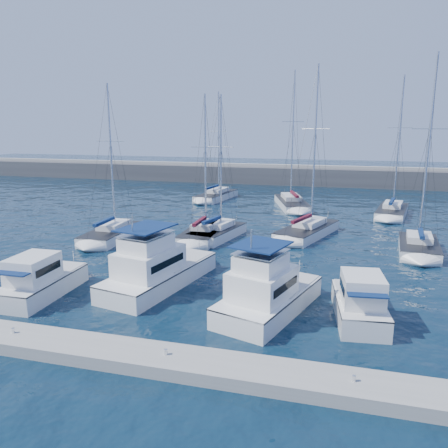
% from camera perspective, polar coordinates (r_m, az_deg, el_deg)
% --- Properties ---
extents(ground, '(220.00, 220.00, 0.00)m').
position_cam_1_polar(ground, '(30.07, 0.49, -7.63)').
color(ground, black).
rests_on(ground, ground).
extents(breakwater, '(160.00, 6.00, 4.45)m').
position_cam_1_polar(breakwater, '(80.15, 9.84, 5.91)').
color(breakwater, '#424244').
rests_on(breakwater, ground).
extents(dock, '(40.00, 2.20, 0.60)m').
position_cam_1_polar(dock, '(20.47, -7.57, -17.26)').
color(dock, gray).
rests_on(dock, ground).
extents(dock_cleat_near_port, '(0.16, 0.16, 0.25)m').
position_cam_1_polar(dock_cleat_near_port, '(24.21, -25.84, -12.40)').
color(dock_cleat_near_port, silver).
rests_on(dock_cleat_near_port, dock).
extents(dock_cleat_centre, '(0.16, 0.16, 0.25)m').
position_cam_1_polar(dock_cleat_centre, '(20.26, -7.61, -16.22)').
color(dock_cleat_centre, silver).
rests_on(dock_cleat_centre, dock).
extents(dock_cleat_near_stbd, '(0.16, 0.16, 0.25)m').
position_cam_1_polar(dock_cleat_near_stbd, '(19.04, 16.62, -18.75)').
color(dock_cleat_near_stbd, silver).
rests_on(dock_cleat_near_stbd, dock).
extents(motor_yacht_port_outer, '(2.70, 6.38, 3.20)m').
position_cam_1_polar(motor_yacht_port_outer, '(29.71, -22.90, -7.02)').
color(motor_yacht_port_outer, silver).
rests_on(motor_yacht_port_outer, ground).
extents(motor_yacht_port_inner, '(5.31, 10.00, 4.69)m').
position_cam_1_polar(motor_yacht_port_inner, '(29.26, -8.85, -6.02)').
color(motor_yacht_port_inner, white).
rests_on(motor_yacht_port_inner, ground).
extents(motor_yacht_stbd_inner, '(5.59, 8.54, 4.69)m').
position_cam_1_polar(motor_yacht_stbd_inner, '(25.16, 5.60, -9.13)').
color(motor_yacht_stbd_inner, white).
rests_on(motor_yacht_stbd_inner, ground).
extents(motor_yacht_stbd_outer, '(3.10, 5.92, 3.20)m').
position_cam_1_polar(motor_yacht_stbd_outer, '(25.34, 17.31, -9.98)').
color(motor_yacht_stbd_outer, silver).
rests_on(motor_yacht_stbd_outer, ground).
extents(sailboat_mid_a, '(3.30, 7.81, 14.46)m').
position_cam_1_polar(sailboat_mid_a, '(42.34, -14.45, -1.21)').
color(sailboat_mid_a, white).
rests_on(sailboat_mid_a, ground).
extents(sailboat_mid_b, '(3.14, 7.51, 13.56)m').
position_cam_1_polar(sailboat_mid_b, '(41.11, -2.66, -1.23)').
color(sailboat_mid_b, silver).
rests_on(sailboat_mid_b, ground).
extents(sailboat_mid_c, '(4.39, 7.36, 13.54)m').
position_cam_1_polar(sailboat_mid_c, '(41.44, -0.83, -1.09)').
color(sailboat_mid_c, white).
rests_on(sailboat_mid_c, ground).
extents(sailboat_mid_d, '(5.91, 9.40, 16.27)m').
position_cam_1_polar(sailboat_mid_d, '(42.92, 10.85, -0.83)').
color(sailboat_mid_d, silver).
rests_on(sailboat_mid_d, ground).
extents(sailboat_mid_e, '(3.73, 7.12, 16.38)m').
position_cam_1_polar(sailboat_mid_e, '(40.02, 24.09, -2.69)').
color(sailboat_mid_e, silver).
rests_on(sailboat_mid_e, ground).
extents(sailboat_back_a, '(4.46, 9.27, 15.32)m').
position_cam_1_polar(sailboat_back_a, '(62.82, -1.01, 3.72)').
color(sailboat_back_a, silver).
rests_on(sailboat_back_a, ground).
extents(sailboat_back_b, '(5.84, 10.40, 17.50)m').
position_cam_1_polar(sailboat_back_b, '(57.61, 8.82, 2.74)').
color(sailboat_back_b, silver).
rests_on(sailboat_back_b, ground).
extents(sailboat_back_c, '(4.63, 8.94, 16.31)m').
position_cam_1_polar(sailboat_back_c, '(55.15, 21.10, 1.57)').
color(sailboat_back_c, white).
rests_on(sailboat_back_c, ground).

